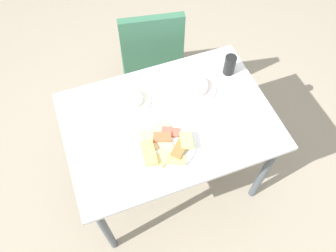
{
  "coord_description": "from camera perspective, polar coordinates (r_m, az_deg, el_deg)",
  "views": [
    {
      "loc": [
        -0.34,
        -0.91,
        2.22
      ],
      "look_at": [
        -0.03,
        -0.05,
        0.76
      ],
      "focal_mm": 35.91,
      "sensor_mm": 36.0,
      "label": 1
    }
  ],
  "objects": [
    {
      "name": "ground_plane",
      "position": [
        2.43,
        0.12,
        -8.43
      ],
      "size": [
        6.0,
        6.0,
        0.0
      ],
      "primitive_type": "plane",
      "color": "gray"
    },
    {
      "name": "dining_table",
      "position": [
        1.85,
        0.16,
        -0.41
      ],
      "size": [
        1.11,
        0.77,
        0.73
      ],
      "color": "silver",
      "rests_on": "ground_plane"
    },
    {
      "name": "dining_chair",
      "position": [
        2.4,
        -2.84,
        12.28
      ],
      "size": [
        0.49,
        0.49,
        0.91
      ],
      "color": "#33664B",
      "rests_on": "ground_plane"
    },
    {
      "name": "pide_platter",
      "position": [
        1.69,
        -0.41,
        -3.04
      ],
      "size": [
        0.3,
        0.3,
        0.05
      ],
      "color": "white",
      "rests_on": "dining_table"
    },
    {
      "name": "salad_plate_greens",
      "position": [
        1.84,
        -6.22,
        4.54
      ],
      "size": [
        0.21,
        0.21,
        0.06
      ],
      "color": "white",
      "rests_on": "dining_table"
    },
    {
      "name": "salad_plate_rice",
      "position": [
        1.89,
        5.02,
        6.62
      ],
      "size": [
        0.21,
        0.21,
        0.06
      ],
      "color": "white",
      "rests_on": "dining_table"
    },
    {
      "name": "soda_can",
      "position": [
        1.97,
        10.42,
        10.16
      ],
      "size": [
        0.09,
        0.09,
        0.12
      ],
      "primitive_type": "cylinder",
      "rotation": [
        0.0,
        0.0,
        5.08
      ],
      "color": "black",
      "rests_on": "dining_table"
    },
    {
      "name": "paper_napkin",
      "position": [
        1.82,
        13.43,
        0.42
      ],
      "size": [
        0.16,
        0.16,
        0.0
      ],
      "primitive_type": "cube",
      "rotation": [
        0.0,
        0.0,
        0.19
      ],
      "color": "white",
      "rests_on": "dining_table"
    },
    {
      "name": "fork",
      "position": [
        1.8,
        13.71,
        0.04
      ],
      "size": [
        0.16,
        0.06,
        0.0
      ],
      "primitive_type": "cube",
      "rotation": [
        0.0,
        0.0,
        0.25
      ],
      "color": "silver",
      "rests_on": "paper_napkin"
    },
    {
      "name": "spoon",
      "position": [
        1.82,
        13.19,
        0.94
      ],
      "size": [
        0.19,
        0.08,
        0.0
      ],
      "primitive_type": "cube",
      "rotation": [
        0.0,
        0.0,
        0.34
      ],
      "color": "silver",
      "rests_on": "paper_napkin"
    }
  ]
}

